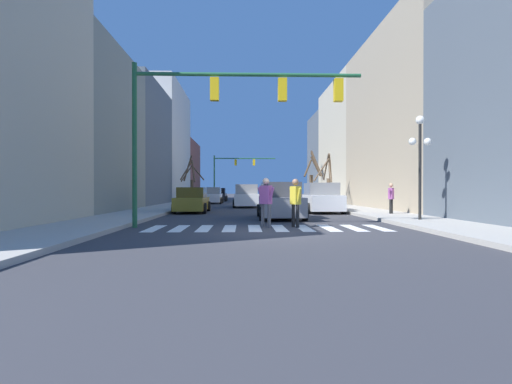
# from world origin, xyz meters

# --- Properties ---
(ground_plane) EXTENTS (240.00, 240.00, 0.00)m
(ground_plane) POSITION_xyz_m (0.00, 0.00, 0.00)
(ground_plane) COLOR #38383D
(sidewalk_left) EXTENTS (2.95, 90.00, 0.15)m
(sidewalk_left) POSITION_xyz_m (-6.57, 0.00, 0.07)
(sidewalk_left) COLOR #ADA89E
(sidewalk_left) RESTS_ON ground_plane
(sidewalk_right) EXTENTS (2.95, 90.00, 0.15)m
(sidewalk_right) POSITION_xyz_m (6.57, 0.00, 0.07)
(sidewalk_right) COLOR #ADA89E
(sidewalk_right) RESTS_ON ground_plane
(building_row_left) EXTENTS (6.00, 59.56, 13.34)m
(building_row_left) POSITION_xyz_m (-11.05, 23.28, 5.53)
(building_row_left) COLOR #BCB299
(building_row_left) RESTS_ON ground_plane
(building_row_right) EXTENTS (6.00, 48.53, 12.22)m
(building_row_right) POSITION_xyz_m (11.05, 18.67, 5.78)
(building_row_right) COLOR #515B66
(building_row_right) RESTS_ON ground_plane
(crosswalk_stripes) EXTENTS (8.55, 2.60, 0.01)m
(crosswalk_stripes) POSITION_xyz_m (0.00, 1.42, 0.00)
(crosswalk_stripes) COLOR white
(crosswalk_stripes) RESTS_ON ground_plane
(traffic_signal_near) EXTENTS (8.46, 0.28, 6.05)m
(traffic_signal_near) POSITION_xyz_m (-1.63, 1.80, 4.56)
(traffic_signal_near) COLOR #236038
(traffic_signal_near) RESTS_ON ground_plane
(traffic_signal_far) EXTENTS (8.43, 0.28, 6.06)m
(traffic_signal_far) POSITION_xyz_m (-2.28, 41.58, 4.49)
(traffic_signal_far) COLOR #236038
(traffic_signal_far) RESTS_ON ground_plane
(street_lamp_right_corner) EXTENTS (0.95, 0.36, 4.32)m
(street_lamp_right_corner) POSITION_xyz_m (6.50, 3.43, 3.21)
(street_lamp_right_corner) COLOR black
(street_lamp_right_corner) RESTS_ON sidewalk_right
(car_at_intersection) EXTENTS (1.99, 4.80, 1.63)m
(car_at_intersection) POSITION_xyz_m (-3.97, 27.37, 0.76)
(car_at_intersection) COLOR white
(car_at_intersection) RESTS_ON ground_plane
(car_driving_toward_lane) EXTENTS (2.10, 4.22, 1.80)m
(car_driving_toward_lane) POSITION_xyz_m (-0.62, 18.50, 0.83)
(car_driving_toward_lane) COLOR white
(car_driving_toward_lane) RESTS_ON ground_plane
(car_parked_right_near) EXTENTS (1.97, 4.56, 1.53)m
(car_parked_right_near) POSITION_xyz_m (-3.99, 11.55, 0.72)
(car_parked_right_near) COLOR #A38423
(car_parked_right_near) RESTS_ON ground_plane
(car_parked_right_far) EXTENTS (2.10, 4.78, 1.59)m
(car_parked_right_far) POSITION_xyz_m (-3.92, 35.67, 0.75)
(car_parked_right_far) COLOR black
(car_parked_right_far) RESTS_ON ground_plane
(car_parked_right_mid) EXTENTS (2.18, 4.63, 1.80)m
(car_parked_right_mid) POSITION_xyz_m (3.88, 11.17, 0.83)
(car_parked_right_mid) COLOR white
(car_parked_right_mid) RESTS_ON ground_plane
(car_parked_left_far) EXTENTS (2.16, 4.80, 1.75)m
(car_parked_left_far) POSITION_xyz_m (0.94, 6.33, 0.81)
(car_parked_left_far) COLOR gray
(car_parked_left_far) RESTS_ON ground_plane
(pedestrian_near_right_corner) EXTENTS (0.40, 0.74, 1.80)m
(pedestrian_near_right_corner) POSITION_xyz_m (1.07, 1.73, 1.06)
(pedestrian_near_right_corner) COLOR black
(pedestrian_near_right_corner) RESTS_ON ground_plane
(pedestrian_on_left_sidewalk) EXTENTS (0.47, 0.59, 1.58)m
(pedestrian_on_left_sidewalk) POSITION_xyz_m (6.84, 7.58, 1.08)
(pedestrian_on_left_sidewalk) COLOR black
(pedestrian_on_left_sidewalk) RESTS_ON sidewalk_right
(pedestrian_on_right_sidewalk) EXTENTS (0.64, 0.61, 1.83)m
(pedestrian_on_right_sidewalk) POSITION_xyz_m (-0.02, 1.73, 1.08)
(pedestrian_on_right_sidewalk) COLOR #4C4C51
(pedestrian_on_right_sidewalk) RESTS_ON ground_plane
(street_tree_right_far) EXTENTS (2.45, 2.28, 4.76)m
(street_tree_right_far) POSITION_xyz_m (-6.17, 27.65, 2.35)
(street_tree_right_far) COLOR brown
(street_tree_right_far) RESTS_ON sidewalk_left
(street_tree_left_near) EXTENTS (2.03, 3.27, 4.21)m
(street_tree_left_near) POSITION_xyz_m (6.07, 19.41, 2.19)
(street_tree_left_near) COLOR brown
(street_tree_left_near) RESTS_ON sidewalk_right
(street_tree_left_far) EXTENTS (2.11, 1.38, 5.65)m
(street_tree_left_far) POSITION_xyz_m (6.90, 31.30, 2.94)
(street_tree_left_far) COLOR #473828
(street_tree_left_far) RESTS_ON sidewalk_right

